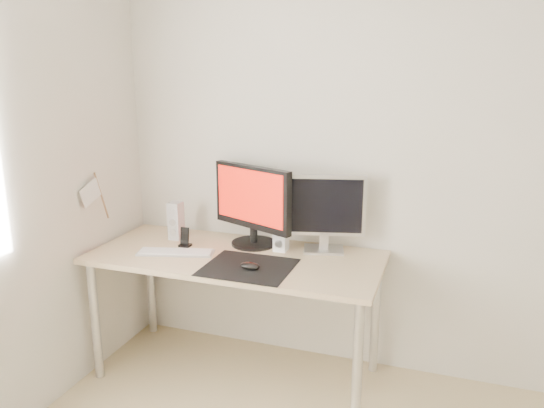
# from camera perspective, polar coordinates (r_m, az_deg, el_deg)

# --- Properties ---
(wall_back) EXTENTS (3.50, 0.00, 3.50)m
(wall_back) POSITION_cam_1_polar(r_m,az_deg,el_deg) (2.95, 15.80, 4.57)
(wall_back) COLOR white
(wall_back) RESTS_ON ground
(mousepad) EXTENTS (0.45, 0.40, 0.00)m
(mousepad) POSITION_cam_1_polar(r_m,az_deg,el_deg) (2.75, -2.56, -6.80)
(mousepad) COLOR black
(mousepad) RESTS_ON desk
(mouse) EXTENTS (0.10, 0.06, 0.04)m
(mouse) POSITION_cam_1_polar(r_m,az_deg,el_deg) (2.71, -2.40, -6.67)
(mouse) COLOR black
(mouse) RESTS_ON mousepad
(desk) EXTENTS (1.60, 0.70, 0.73)m
(desk) POSITION_cam_1_polar(r_m,az_deg,el_deg) (2.96, -3.90, -6.90)
(desk) COLOR #D1B587
(desk) RESTS_ON ground
(main_monitor) EXTENTS (0.52, 0.34, 0.47)m
(main_monitor) POSITION_cam_1_polar(r_m,az_deg,el_deg) (3.01, -2.13, 0.16)
(main_monitor) COLOR black
(main_monitor) RESTS_ON desk
(second_monitor) EXTENTS (0.45, 0.21, 0.43)m
(second_monitor) POSITION_cam_1_polar(r_m,az_deg,el_deg) (2.93, 5.68, -0.59)
(second_monitor) COLOR silver
(second_monitor) RESTS_ON desk
(speaker_left) EXTENTS (0.07, 0.09, 0.23)m
(speaker_left) POSITION_cam_1_polar(r_m,az_deg,el_deg) (3.21, -10.30, -1.77)
(speaker_left) COLOR silver
(speaker_left) RESTS_ON desk
(speaker_right) EXTENTS (0.07, 0.09, 0.23)m
(speaker_right) POSITION_cam_1_polar(r_m,az_deg,el_deg) (2.96, 0.97, -2.93)
(speaker_right) COLOR white
(speaker_right) RESTS_ON desk
(keyboard) EXTENTS (0.44, 0.22, 0.02)m
(keyboard) POSITION_cam_1_polar(r_m,az_deg,el_deg) (2.99, -10.31, -5.13)
(keyboard) COLOR #B4B5B7
(keyboard) RESTS_ON desk
(phone_dock) EXTENTS (0.06, 0.05, 0.11)m
(phone_dock) POSITION_cam_1_polar(r_m,az_deg,el_deg) (3.09, -9.35, -3.91)
(phone_dock) COLOR black
(phone_dock) RESTS_ON desk
(pennant) EXTENTS (0.01, 0.23, 0.29)m
(pennant) POSITION_cam_1_polar(r_m,az_deg,el_deg) (3.11, -18.57, 1.08)
(pennant) COLOR #A57F54
(pennant) RESTS_ON wall_left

